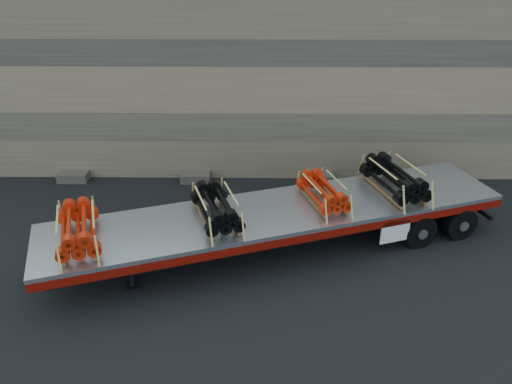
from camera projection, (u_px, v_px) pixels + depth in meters
ground at (271, 246)px, 16.23m from camera, size 120.00×120.00×0.00m
rock_wall at (270, 85)px, 20.33m from camera, size 44.00×3.00×7.00m
trailer at (279, 229)px, 15.77m from camera, size 14.62×7.24×1.45m
bundle_front at (78, 230)px, 13.65m from camera, size 1.79×2.51×0.80m
bundle_midfront at (216, 208)px, 14.71m from camera, size 1.77×2.48×0.79m
bundle_midrear at (323, 192)px, 15.66m from camera, size 1.62×2.26×0.72m
bundle_rear at (395, 179)px, 16.31m from camera, size 1.95×2.73×0.88m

